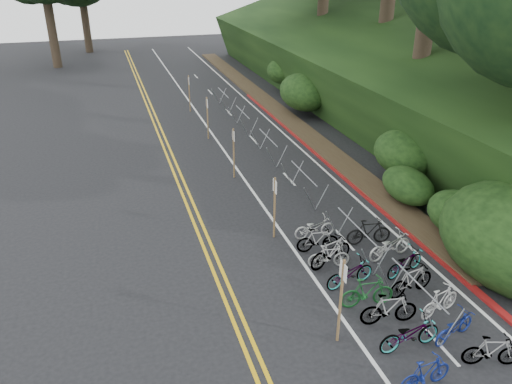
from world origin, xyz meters
TOP-DOWN VIEW (x-y plane):
  - ground at (0.00, 0.00)m, footprint 120.00×120.00m
  - road_markings at (0.63, 10.10)m, footprint 7.47×80.00m
  - red_curb at (5.70, 12.00)m, footprint 0.25×28.00m
  - embankment at (12.96, 19.04)m, footprint 14.30×48.14m
  - bike_rack_front at (3.07, -0.68)m, footprint 1.16×2.85m
  - bike_racks_rest at (3.00, 13.00)m, footprint 1.14×23.00m
  - signpost_near at (0.45, -0.94)m, footprint 0.08×0.40m
  - signposts_rest at (0.60, 14.00)m, footprint 0.08×18.40m
  - bike_front at (1.74, 2.50)m, footprint 0.68×1.52m
  - bike_valet at (2.83, 0.69)m, footprint 3.25×9.25m

SIDE VIEW (x-z plane):
  - ground at x=0.00m, z-range 0.00..0.00m
  - road_markings at x=0.63m, z-range 0.00..0.01m
  - red_curb at x=5.70m, z-range 0.00..0.10m
  - bike_front at x=1.74m, z-range 0.00..0.88m
  - bike_valet at x=2.83m, z-range -0.06..1.04m
  - bike_racks_rest at x=3.00m, z-range 0.27..1.44m
  - bike_rack_front at x=3.07m, z-range 0.27..1.48m
  - signposts_rest at x=0.60m, z-range 0.18..2.68m
  - signpost_near at x=0.45m, z-range 0.19..2.86m
  - embankment at x=12.96m, z-range -1.99..7.12m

